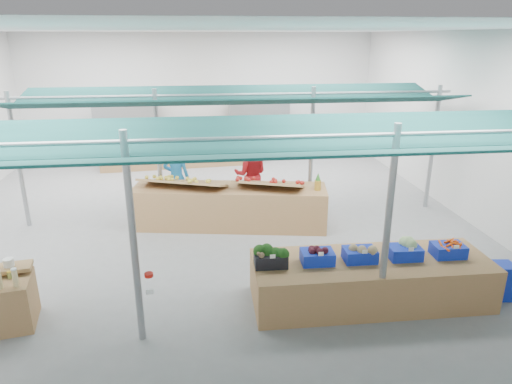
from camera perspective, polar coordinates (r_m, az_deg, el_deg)
floor at (r=10.46m, az=-6.20°, el=-4.10°), size 13.00×13.00×0.00m
hall at (r=11.16m, az=-6.87°, el=11.46°), size 13.00×13.00×13.00m
pole_grid at (r=8.24m, az=-1.14°, el=2.99°), size 10.00×4.60×3.00m
awnings at (r=8.03m, az=-1.18°, el=9.65°), size 9.50×7.08×0.30m
back_shelving_left at (r=16.11m, az=-15.83°, el=7.25°), size 2.00×0.50×2.00m
back_shelving_right at (r=16.06m, az=0.37°, el=7.93°), size 2.00×0.50×2.00m
veg_counter at (r=7.67m, az=14.07°, el=-10.63°), size 3.77×1.31×0.73m
fruit_counter at (r=10.22m, az=-3.29°, el=-1.82°), size 4.37×1.73×0.91m
far_counter at (r=15.30m, az=-9.25°, el=5.06°), size 5.22×1.44×0.93m
crate_stack at (r=8.51m, az=27.78°, el=-9.78°), size 0.54×0.41×0.60m
vendor_left at (r=11.13m, az=-9.91°, el=1.83°), size 0.68×0.51×1.70m
vendor_right at (r=11.18m, az=-0.66°, el=2.20°), size 0.93×0.78×1.70m
crate_broccoli at (r=7.04m, az=1.85°, el=-7.98°), size 0.51×0.41×0.35m
crate_beets at (r=7.19m, az=7.68°, el=-7.80°), size 0.51×0.41×0.29m
crate_celeriac at (r=7.37m, az=12.85°, el=-7.33°), size 0.51×0.41×0.31m
crate_cabbage at (r=7.62m, az=18.10°, el=-6.79°), size 0.51×0.41×0.35m
crate_carrots at (r=7.96m, az=22.89°, el=-6.63°), size 0.51×0.41×0.29m
sparrow at (r=6.87m, az=0.63°, el=-7.88°), size 0.12×0.09×0.11m
pole_ribbon at (r=6.26m, az=-13.25°, el=-10.24°), size 0.12×0.12×0.28m
apple_heap_yellow at (r=10.08m, az=-9.16°, el=1.40°), size 2.02×1.31×0.27m
apple_heap_red at (r=9.87m, az=1.56°, el=1.26°), size 1.65×1.17×0.27m
pineapple at (r=9.90m, az=7.74°, el=1.24°), size 0.14×0.14×0.39m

